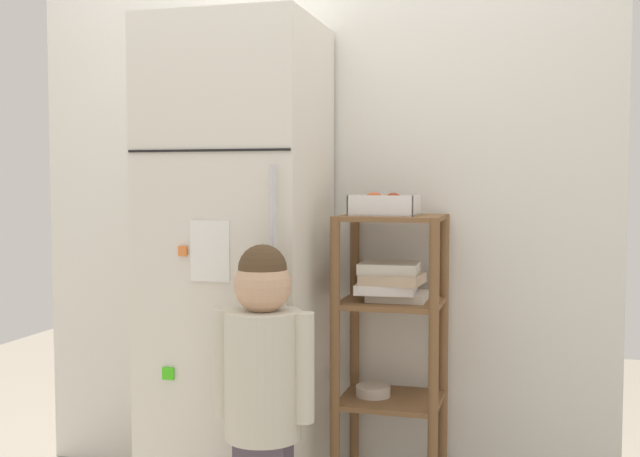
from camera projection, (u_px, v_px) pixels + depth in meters
name	position (u px, v px, depth m)	size (l,w,h in m)	color
kitchen_wall_back	(311.00, 201.00, 3.09)	(2.39, 0.03, 2.32)	silver
refrigerator	(238.00, 269.00, 2.86)	(0.60, 0.59, 1.82)	silver
child_standing	(263.00, 374.00, 2.42)	(0.34, 0.25, 1.04)	#524856
pantry_shelf_unit	(391.00, 320.00, 2.82)	(0.39, 0.35, 1.11)	brown
fruit_bin	(385.00, 205.00, 2.81)	(0.24, 0.20, 0.08)	white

